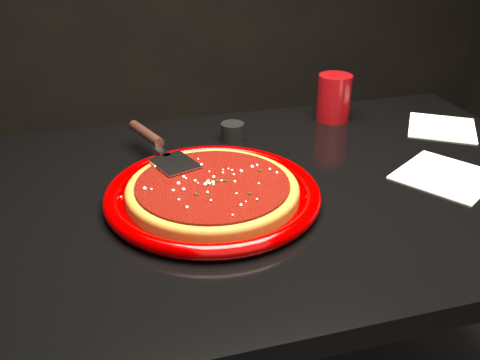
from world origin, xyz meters
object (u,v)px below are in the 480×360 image
plate (213,194)px  cup (334,98)px  table (276,330)px  pizza_server (160,145)px  ramekin (233,132)px

plate → cup: 0.50m
table → pizza_server: (-0.21, 0.14, 0.42)m
plate → ramekin: (0.11, 0.26, 0.01)m
pizza_server → cup: cup is taller
plate → cup: size_ratio=3.42×
plate → cup: bearing=39.7°
cup → plate: bearing=-140.3°
table → cup: cup is taller
plate → pizza_server: pizza_server is taller
plate → cup: cup is taller
table → plate: (-0.14, -0.03, 0.39)m
table → plate: bearing=-168.2°
pizza_server → ramekin: size_ratio=5.77×
table → ramekin: ramekin is taller
pizza_server → ramekin: 0.20m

